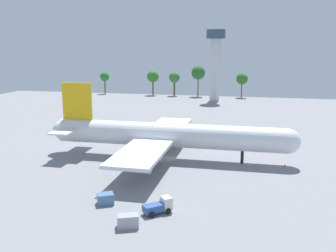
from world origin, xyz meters
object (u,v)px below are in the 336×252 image
at_px(safety_cone_nose, 285,165).
at_px(fuel_truck, 159,206).
at_px(cargo_container_fore, 128,221).
at_px(cargo_airplane, 167,135).
at_px(cargo_container_aft, 105,199).
at_px(control_tower, 215,58).

bearing_deg(safety_cone_nose, fuel_truck, -126.34).
bearing_deg(cargo_container_fore, safety_cone_nose, 54.64).
bearing_deg(cargo_airplane, safety_cone_nose, -0.73).
xyz_separation_m(cargo_airplane, cargo_container_fore, (2.09, -35.45, -4.67)).
height_order(cargo_airplane, safety_cone_nose, cargo_airplane).
height_order(cargo_container_aft, control_tower, control_tower).
distance_m(fuel_truck, control_tower, 132.06).
xyz_separation_m(cargo_airplane, safety_cone_nose, (27.00, -0.34, -5.35)).
height_order(fuel_truck, cargo_container_fore, fuel_truck).
bearing_deg(cargo_container_aft, control_tower, 87.43).
height_order(cargo_airplane, fuel_truck, cargo_airplane).
height_order(cargo_container_fore, cargo_container_aft, cargo_container_fore).
bearing_deg(fuel_truck, safety_cone_nose, 53.66).
bearing_deg(cargo_container_fore, control_tower, 90.25).
bearing_deg(control_tower, cargo_container_aft, -92.57).
bearing_deg(cargo_container_aft, cargo_container_fore, -48.83).
distance_m(cargo_airplane, cargo_container_aft, 28.87).
bearing_deg(fuel_truck, cargo_container_fore, -119.95).
xyz_separation_m(cargo_container_fore, cargo_container_aft, (-6.38, 7.30, -0.06)).
bearing_deg(cargo_container_aft, fuel_truck, -9.02).
height_order(cargo_airplane, cargo_container_aft, cargo_airplane).
xyz_separation_m(fuel_truck, safety_cone_nose, (21.59, 29.35, -0.87)).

